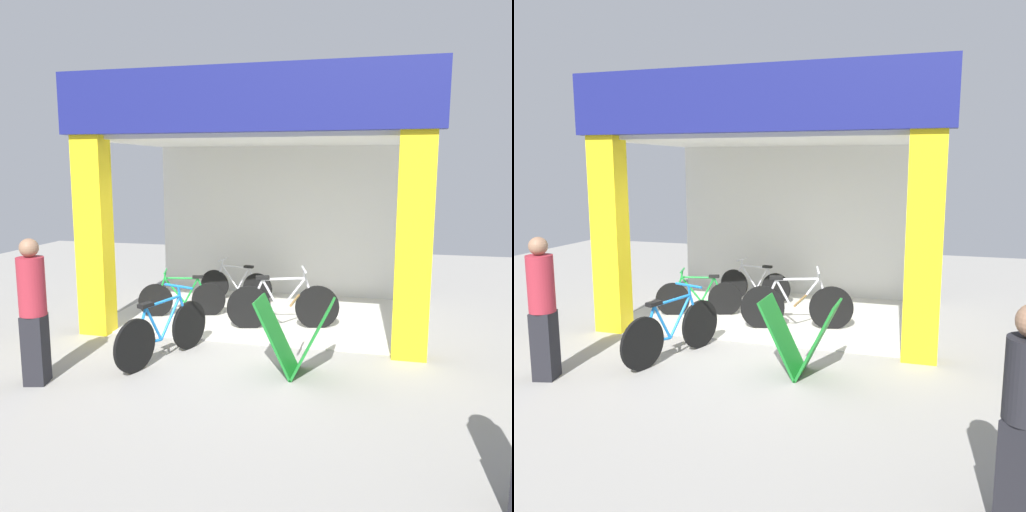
# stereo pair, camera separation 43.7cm
# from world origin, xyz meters

# --- Properties ---
(ground_plane) EXTENTS (18.08, 18.08, 0.00)m
(ground_plane) POSITION_xyz_m (0.00, 0.00, 0.00)
(ground_plane) COLOR gray
(ground_plane) RESTS_ON ground
(shop_facade) EXTENTS (5.24, 3.48, 3.82)m
(shop_facade) POSITION_xyz_m (0.00, 1.53, 2.02)
(shop_facade) COLOR beige
(shop_facade) RESTS_ON ground
(bicycle_inside_0) EXTENTS (1.44, 0.40, 0.80)m
(bicycle_inside_0) POSITION_xyz_m (-0.78, 2.36, 0.32)
(bicycle_inside_0) COLOR black
(bicycle_inside_0) RESTS_ON ground
(bicycle_inside_1) EXTENTS (1.71, 0.57, 0.97)m
(bicycle_inside_1) POSITION_xyz_m (0.42, 0.83, 0.39)
(bicycle_inside_1) COLOR black
(bicycle_inside_1) RESTS_ON ground
(bicycle_inside_2) EXTENTS (1.40, 0.52, 0.80)m
(bicycle_inside_2) POSITION_xyz_m (-1.36, 1.11, 0.32)
(bicycle_inside_2) COLOR black
(bicycle_inside_2) RESTS_ON ground
(bicycle_parked_0) EXTENTS (0.62, 1.64, 0.94)m
(bicycle_parked_0) POSITION_xyz_m (-0.83, -0.88, 0.38)
(bicycle_parked_0) COLOR black
(bicycle_parked_0) RESTS_ON ground
(sandwich_board_sign) EXTENTS (0.93, 0.55, 0.95)m
(sandwich_board_sign) POSITION_xyz_m (0.92, -0.96, 0.47)
(sandwich_board_sign) COLOR #197226
(sandwich_board_sign) RESTS_ON ground
(pedestrian_0) EXTENTS (0.44, 0.44, 1.63)m
(pedestrian_0) POSITION_xyz_m (3.06, -3.28, 0.84)
(pedestrian_0) COLOR black
(pedestrian_0) RESTS_ON ground
(pedestrian_1) EXTENTS (0.37, 0.37, 1.71)m
(pedestrian_1) POSITION_xyz_m (-1.96, -1.95, 0.88)
(pedestrian_1) COLOR black
(pedestrian_1) RESTS_ON ground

